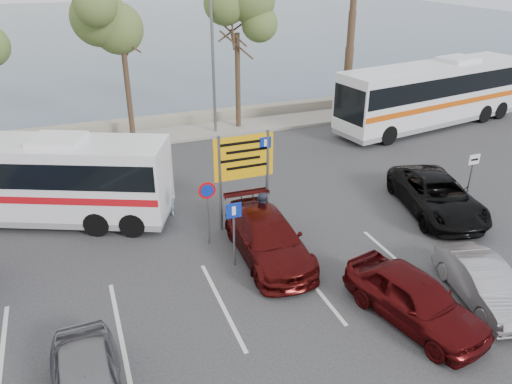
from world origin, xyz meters
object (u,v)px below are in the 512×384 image
object	(u,v)px
coach_bus_right	(431,96)
suv_black	(437,195)
car_maroon	(268,238)
car_red	(414,298)
pedestrian_far	(262,215)
street_lamp_right	(213,50)
coach_bus_left	(22,182)
direction_sign	(244,164)
car_silver_b	(483,283)
pedestrian_near	(167,196)

from	to	relation	value
coach_bus_right	suv_black	bearing A→B (deg)	-126.67
car_maroon	car_red	distance (m)	5.05
suv_black	pedestrian_far	xyz separation A→B (m)	(-6.99, 0.69, 0.14)
car_red	suv_black	world-z (taller)	car_red
street_lamp_right	pedestrian_far	bearing A→B (deg)	-98.48
street_lamp_right	coach_bus_left	xyz separation A→B (m)	(-9.50, -7.02, -3.05)
street_lamp_right	car_maroon	xyz separation A→B (m)	(-2.00, -12.63, -3.89)
car_maroon	pedestrian_far	world-z (taller)	pedestrian_far
direction_sign	car_red	size ratio (longest dim) A/B	0.85
coach_bus_right	street_lamp_right	bearing A→B (deg)	165.88
direction_sign	car_silver_b	bearing A→B (deg)	-53.83
direction_sign	pedestrian_far	size ratio (longest dim) A/B	2.12
coach_bus_left	car_red	xyz separation A→B (m)	(10.00, -10.00, -0.83)
car_red	pedestrian_near	xyz separation A→B (m)	(-5.02, 8.40, 0.14)
car_maroon	direction_sign	bearing A→B (deg)	91.86
coach_bus_left	coach_bus_right	bearing A→B (deg)	10.54
suv_black	street_lamp_right	bearing A→B (deg)	127.77
coach_bus_left	car_maroon	distance (m)	9.41
street_lamp_right	direction_sign	xyz separation A→B (m)	(-2.00, -10.32, -2.17)
coach_bus_left	suv_black	size ratio (longest dim) A/B	2.09
suv_black	car_maroon	bearing A→B (deg)	-161.22
street_lamp_right	pedestrian_near	distance (m)	10.43
direction_sign	pedestrian_far	world-z (taller)	direction_sign
coach_bus_right	pedestrian_near	xyz separation A→B (m)	(-16.52, -5.60, -0.91)
direction_sign	car_red	world-z (taller)	direction_sign
coach_bus_right	car_maroon	distance (m)	17.02
coach_bus_left	pedestrian_far	world-z (taller)	coach_bus_left
coach_bus_left	car_red	bearing A→B (deg)	-45.00
coach_bus_right	pedestrian_near	size ratio (longest dim) A/B	7.28
direction_sign	coach_bus_right	world-z (taller)	coach_bus_right
pedestrian_near	street_lamp_right	bearing A→B (deg)	-132.87
coach_bus_right	pedestrian_far	world-z (taller)	coach_bus_right
coach_bus_right	pedestrian_far	distance (m)	16.04
car_silver_b	pedestrian_near	world-z (taller)	pedestrian_near
direction_sign	car_silver_b	size ratio (longest dim) A/B	0.97
street_lamp_right	pedestrian_far	world-z (taller)	street_lamp_right
car_red	suv_black	xyz separation A→B (m)	(4.80, 5.00, -0.01)
car_red	street_lamp_right	bearing A→B (deg)	78.92
car_maroon	pedestrian_far	xyz separation A→B (m)	(0.31, 1.31, 0.14)
suv_black	coach_bus_right	bearing A→B (deg)	67.31
street_lamp_right	coach_bus_left	world-z (taller)	street_lamp_right
direction_sign	coach_bus_left	size ratio (longest dim) A/B	0.34
coach_bus_right	car_maroon	world-z (taller)	coach_bus_right
direction_sign	coach_bus_left	distance (m)	8.25
pedestrian_far	suv_black	bearing A→B (deg)	-105.73
car_silver_b	pedestrian_near	xyz separation A→B (m)	(-7.42, 8.40, 0.25)
coach_bus_right	pedestrian_near	distance (m)	17.47
direction_sign	car_maroon	distance (m)	2.88
coach_bus_left	suv_black	distance (m)	15.64
street_lamp_right	coach_bus_right	size ratio (longest dim) A/B	0.64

